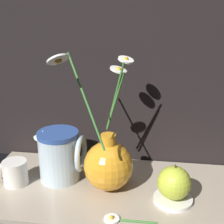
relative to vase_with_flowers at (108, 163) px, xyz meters
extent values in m
plane|color=black|center=(0.01, 0.00, -0.08)|extent=(6.00, 6.00, 0.00)
cube|color=tan|center=(0.01, 0.00, -0.08)|extent=(0.72, 0.33, 0.01)
sphere|color=orange|center=(0.00, 0.00, -0.01)|extent=(0.13, 0.13, 0.13)
cylinder|color=orange|center=(0.00, 0.00, 0.06)|extent=(0.04, 0.04, 0.04)
cylinder|color=#3D7A33|center=(-0.04, -0.05, 0.18)|extent=(0.10, 0.09, 0.20)
cylinder|color=white|center=(-0.09, -0.10, 0.28)|extent=(0.06, 0.06, 0.03)
sphere|color=gold|center=(-0.09, -0.10, 0.28)|extent=(0.02, 0.02, 0.02)
cylinder|color=#3D7A33|center=(0.02, 0.02, 0.17)|extent=(0.05, 0.04, 0.18)
cylinder|color=white|center=(0.04, 0.05, 0.26)|extent=(0.05, 0.05, 0.02)
sphere|color=gold|center=(0.04, 0.05, 0.26)|extent=(0.01, 0.01, 0.01)
cylinder|color=#3D7A33|center=(0.01, 0.02, 0.16)|extent=(0.05, 0.03, 0.16)
cylinder|color=white|center=(0.02, 0.04, 0.23)|extent=(0.06, 0.06, 0.02)
sphere|color=gold|center=(0.02, 0.04, 0.23)|extent=(0.01, 0.01, 0.01)
cylinder|color=silver|center=(-0.25, -0.02, -0.04)|extent=(0.06, 0.06, 0.07)
torus|color=silver|center=(-0.29, -0.02, -0.04)|extent=(0.01, 0.05, 0.05)
cylinder|color=silver|center=(-0.14, 0.02, 0.00)|extent=(0.11, 0.11, 0.14)
cylinder|color=#2D4C93|center=(-0.14, 0.02, 0.06)|extent=(0.11, 0.11, 0.01)
torus|color=silver|center=(-0.08, 0.02, 0.01)|extent=(0.01, 0.10, 0.10)
cone|color=silver|center=(-0.18, 0.02, 0.06)|extent=(0.04, 0.03, 0.04)
cylinder|color=white|center=(0.17, -0.04, -0.07)|extent=(0.10, 0.10, 0.01)
sphere|color=#B7C638|center=(0.17, -0.04, -0.02)|extent=(0.08, 0.08, 0.08)
cylinder|color=#4C3819|center=(0.17, -0.04, 0.03)|extent=(0.00, 0.00, 0.01)
cylinder|color=#3D7A33|center=(0.08, -0.13, -0.07)|extent=(0.10, 0.01, 0.01)
cylinder|color=white|center=(0.03, -0.13, -0.07)|extent=(0.04, 0.04, 0.00)
sphere|color=gold|center=(0.03, -0.13, -0.07)|extent=(0.01, 0.01, 0.01)
camera|label=1|loc=(0.11, -0.71, 0.39)|focal=50.00mm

